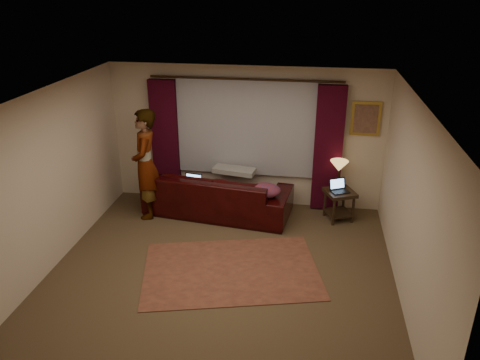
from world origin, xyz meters
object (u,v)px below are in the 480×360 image
sofa (218,186)px  tiffany_lamp (338,174)px  end_table (339,205)px  laptop_table (340,186)px  laptop_sofa (191,183)px  person (146,164)px

sofa → tiffany_lamp: 2.15m
tiffany_lamp → end_table: bearing=-71.5°
sofa → laptop_table: bearing=-171.8°
laptop_sofa → person: size_ratio=0.18×
end_table → laptop_table: (-0.01, -0.04, 0.38)m
tiffany_lamp → person: size_ratio=0.26×
laptop_sofa → laptop_table: (2.62, 0.22, 0.01)m
end_table → tiffany_lamp: size_ratio=1.08×
end_table → tiffany_lamp: tiffany_lamp is taller
laptop_sofa → tiffany_lamp: tiffany_lamp is taller
tiffany_lamp → laptop_table: size_ratio=1.57×
end_table → laptop_table: laptop_table is taller
laptop_sofa → tiffany_lamp: bearing=18.7°
laptop_table → end_table: bearing=52.0°
end_table → person: size_ratio=0.28×
end_table → tiffany_lamp: bearing=108.5°
end_table → laptop_sofa: bearing=-174.5°
tiffany_lamp → person: (-3.35, -0.50, 0.18)m
end_table → sofa: bearing=-177.9°
laptop_sofa → laptop_table: size_ratio=1.08×
tiffany_lamp → laptop_table: 0.23m
laptop_table → tiffany_lamp: bearing=76.3°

